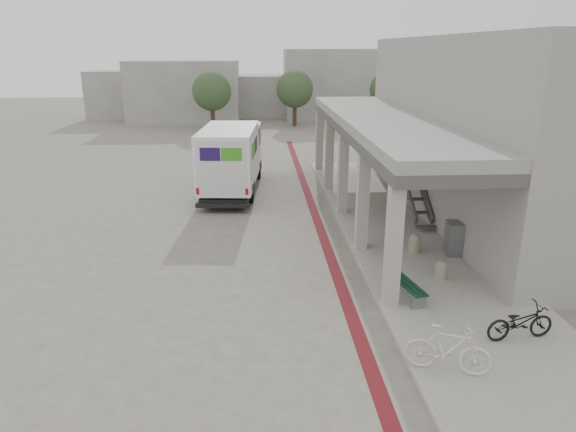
{
  "coord_description": "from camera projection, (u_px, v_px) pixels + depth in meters",
  "views": [
    {
      "loc": [
        -1.34,
        -15.56,
        6.53
      ],
      "look_at": [
        -0.43,
        -0.5,
        1.6
      ],
      "focal_mm": 32.0,
      "sensor_mm": 36.0,
      "label": 1
    }
  ],
  "objects": [
    {
      "name": "tree_mid",
      "position": [
        295.0,
        89.0,
        44.46
      ],
      "size": [
        3.2,
        3.2,
        4.8
      ],
      "color": "#38281C",
      "rests_on": "ground"
    },
    {
      "name": "fedex_truck",
      "position": [
        232.0,
        157.0,
        24.21
      ],
      "size": [
        2.85,
        7.55,
        3.16
      ],
      "rotation": [
        0.0,
        0.0,
        -0.08
      ],
      "color": "black",
      "rests_on": "ground"
    },
    {
      "name": "bicycle_cream",
      "position": [
        448.0,
        349.0,
        10.54
      ],
      "size": [
        1.84,
        1.08,
        1.07
      ],
      "primitive_type": "imported",
      "rotation": [
        0.0,
        0.0,
        1.22
      ],
      "color": "beige",
      "rests_on": "sidewalk"
    },
    {
      "name": "sidewalk",
      "position": [
        420.0,
        253.0,
        17.08
      ],
      "size": [
        4.4,
        28.0,
        0.12
      ],
      "primitive_type": "cube",
      "color": "gray",
      "rests_on": "ground"
    },
    {
      "name": "bike_lane_stripe",
      "position": [
        323.0,
        235.0,
        18.82
      ],
      "size": [
        0.35,
        40.0,
        0.01
      ],
      "primitive_type": "cube",
      "color": "#541015",
      "rests_on": "ground"
    },
    {
      "name": "ground",
      "position": [
        300.0,
        257.0,
        16.87
      ],
      "size": [
        120.0,
        120.0,
        0.0
      ],
      "primitive_type": "plane",
      "color": "#615E53",
      "rests_on": "ground"
    },
    {
      "name": "bollard_near",
      "position": [
        415.0,
        243.0,
        16.94
      ],
      "size": [
        0.41,
        0.41,
        0.62
      ],
      "color": "gray",
      "rests_on": "sidewalk"
    },
    {
      "name": "distant_backdrop",
      "position": [
        241.0,
        90.0,
        49.91
      ],
      "size": [
        28.0,
        10.0,
        6.5
      ],
      "color": "gray",
      "rests_on": "ground"
    },
    {
      "name": "tree_right",
      "position": [
        388.0,
        90.0,
        43.97
      ],
      "size": [
        3.2,
        3.2,
        4.8
      ],
      "color": "#38281C",
      "rests_on": "ground"
    },
    {
      "name": "tree_left",
      "position": [
        212.0,
        91.0,
        42.16
      ],
      "size": [
        3.2,
        3.2,
        4.8
      ],
      "color": "#38281C",
      "rests_on": "ground"
    },
    {
      "name": "bollard_far",
      "position": [
        441.0,
        269.0,
        14.99
      ],
      "size": [
        0.36,
        0.36,
        0.54
      ],
      "color": "gray",
      "rests_on": "sidewalk"
    },
    {
      "name": "bicycle_black",
      "position": [
        520.0,
        322.0,
        11.78
      ],
      "size": [
        1.7,
        0.78,
        0.86
      ],
      "primitive_type": "imported",
      "rotation": [
        0.0,
        0.0,
        1.7
      ],
      "color": "black",
      "rests_on": "sidewalk"
    },
    {
      "name": "bench",
      "position": [
        405.0,
        286.0,
        13.89
      ],
      "size": [
        0.76,
        1.84,
        0.42
      ],
      "rotation": [
        0.0,
        0.0,
        0.21
      ],
      "color": "slate",
      "rests_on": "sidewalk"
    },
    {
      "name": "utility_cabinet",
      "position": [
        454.0,
        238.0,
        16.66
      ],
      "size": [
        0.56,
        0.7,
        1.09
      ],
      "primitive_type": "cube",
      "rotation": [
        0.0,
        0.0,
        -0.11
      ],
      "color": "slate",
      "rests_on": "sidewalk"
    },
    {
      "name": "transit_building",
      "position": [
        462.0,
        131.0,
        20.48
      ],
      "size": [
        7.6,
        17.0,
        7.0
      ],
      "color": "gray",
      "rests_on": "ground"
    }
  ]
}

